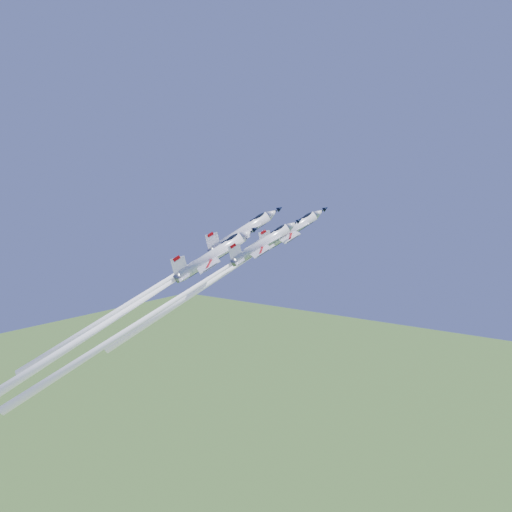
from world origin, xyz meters
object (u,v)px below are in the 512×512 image
Objects in this scene: jet_right at (163,308)px; jet_slot at (119,315)px; jet_left at (160,284)px; jet_lead at (225,273)px.

jet_right is 10.39m from jet_slot.
jet_right is at bearing -1.16° from jet_left.
jet_right is at bearing -73.19° from jet_lead.
jet_slot is (-2.04, -8.75, -4.83)m from jet_left.
jet_slot is (-15.13, -12.88, -7.77)m from jet_lead.
jet_lead is 14.03m from jet_left.
jet_right reaches higher than jet_slot.
jet_left reaches higher than jet_slot.
jet_lead reaches higher than jet_right.
jet_lead reaches higher than jet_left.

